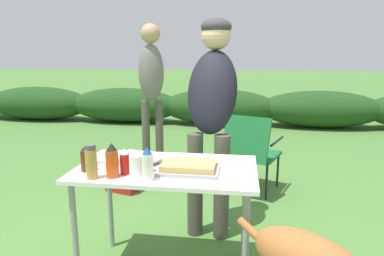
{
  "coord_description": "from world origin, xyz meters",
  "views": [
    {
      "loc": [
        0.44,
        -1.96,
        1.42
      ],
      "look_at": [
        0.09,
        0.46,
        0.89
      ],
      "focal_mm": 32.0,
      "sensor_mm": 36.0,
      "label": 1
    }
  ],
  "objects_px": {
    "folding_table": "(167,179)",
    "mixing_bowl": "(144,158)",
    "ketchup_bottle": "(125,162)",
    "standing_person_in_gray_fleece": "(212,102)",
    "spice_jar": "(91,162)",
    "cooler_box": "(130,171)",
    "hot_sauce_bottle": "(112,161)",
    "camp_chair_green_behind_table": "(251,149)",
    "beer_bottle": "(147,161)",
    "bbq_sauce_bottle": "(87,158)",
    "food_tray": "(189,167)",
    "plate_stack": "(109,158)",
    "paper_cup_stack": "(136,166)",
    "mayo_bottle": "(147,165)",
    "standing_person_in_red_jacket": "(151,80)"
  },
  "relations": [
    {
      "from": "folding_table",
      "to": "mixing_bowl",
      "type": "relative_size",
      "value": 4.73
    },
    {
      "from": "ketchup_bottle",
      "to": "standing_person_in_gray_fleece",
      "type": "relative_size",
      "value": 0.09
    },
    {
      "from": "spice_jar",
      "to": "mixing_bowl",
      "type": "bearing_deg",
      "value": 57.11
    },
    {
      "from": "mixing_bowl",
      "to": "cooler_box",
      "type": "bearing_deg",
      "value": 112.5
    },
    {
      "from": "hot_sauce_bottle",
      "to": "camp_chair_green_behind_table",
      "type": "distance_m",
      "value": 1.9
    },
    {
      "from": "cooler_box",
      "to": "beer_bottle",
      "type": "bearing_deg",
      "value": -142.04
    },
    {
      "from": "ketchup_bottle",
      "to": "standing_person_in_gray_fleece",
      "type": "distance_m",
      "value": 0.95
    },
    {
      "from": "camp_chair_green_behind_table",
      "to": "standing_person_in_gray_fleece",
      "type": "bearing_deg",
      "value": -91.8
    },
    {
      "from": "bbq_sauce_bottle",
      "to": "food_tray",
      "type": "bearing_deg",
      "value": 7.01
    },
    {
      "from": "plate_stack",
      "to": "paper_cup_stack",
      "type": "distance_m",
      "value": 0.38
    },
    {
      "from": "cooler_box",
      "to": "spice_jar",
      "type": "bearing_deg",
      "value": -152.26
    },
    {
      "from": "mayo_bottle",
      "to": "ketchup_bottle",
      "type": "relative_size",
      "value": 1.23
    },
    {
      "from": "ketchup_bottle",
      "to": "standing_person_in_red_jacket",
      "type": "distance_m",
      "value": 2.37
    },
    {
      "from": "mixing_bowl",
      "to": "cooler_box",
      "type": "xyz_separation_m",
      "value": [
        -0.57,
        1.39,
        -0.6
      ]
    },
    {
      "from": "standing_person_in_gray_fleece",
      "to": "mixing_bowl",
      "type": "bearing_deg",
      "value": -117.1
    },
    {
      "from": "paper_cup_stack",
      "to": "camp_chair_green_behind_table",
      "type": "height_order",
      "value": "paper_cup_stack"
    },
    {
      "from": "folding_table",
      "to": "standing_person_in_red_jacket",
      "type": "bearing_deg",
      "value": 106.93
    },
    {
      "from": "food_tray",
      "to": "mayo_bottle",
      "type": "distance_m",
      "value": 0.28
    },
    {
      "from": "ketchup_bottle",
      "to": "camp_chair_green_behind_table",
      "type": "distance_m",
      "value": 1.82
    },
    {
      "from": "spice_jar",
      "to": "standing_person_in_red_jacket",
      "type": "xyz_separation_m",
      "value": [
        -0.29,
        2.41,
        0.28
      ]
    },
    {
      "from": "plate_stack",
      "to": "mixing_bowl",
      "type": "distance_m",
      "value": 0.23
    },
    {
      "from": "folding_table",
      "to": "mixing_bowl",
      "type": "height_order",
      "value": "mixing_bowl"
    },
    {
      "from": "hot_sauce_bottle",
      "to": "cooler_box",
      "type": "relative_size",
      "value": 0.36
    },
    {
      "from": "bbq_sauce_bottle",
      "to": "mixing_bowl",
      "type": "bearing_deg",
      "value": 34.68
    },
    {
      "from": "spice_jar",
      "to": "bbq_sauce_bottle",
      "type": "bearing_deg",
      "value": 124.11
    },
    {
      "from": "folding_table",
      "to": "paper_cup_stack",
      "type": "relative_size",
      "value": 8.49
    },
    {
      "from": "ketchup_bottle",
      "to": "beer_bottle",
      "type": "distance_m",
      "value": 0.13
    },
    {
      "from": "mixing_bowl",
      "to": "standing_person_in_gray_fleece",
      "type": "bearing_deg",
      "value": 56.98
    },
    {
      "from": "paper_cup_stack",
      "to": "camp_chair_green_behind_table",
      "type": "relative_size",
      "value": 0.16
    },
    {
      "from": "plate_stack",
      "to": "standing_person_in_gray_fleece",
      "type": "height_order",
      "value": "standing_person_in_gray_fleece"
    },
    {
      "from": "food_tray",
      "to": "standing_person_in_red_jacket",
      "type": "bearing_deg",
      "value": 109.94
    },
    {
      "from": "hot_sauce_bottle",
      "to": "cooler_box",
      "type": "distance_m",
      "value": 1.86
    },
    {
      "from": "beer_bottle",
      "to": "mayo_bottle",
      "type": "bearing_deg",
      "value": -72.64
    },
    {
      "from": "bbq_sauce_bottle",
      "to": "standing_person_in_red_jacket",
      "type": "distance_m",
      "value": 2.32
    },
    {
      "from": "mixing_bowl",
      "to": "bbq_sauce_bottle",
      "type": "xyz_separation_m",
      "value": [
        -0.29,
        -0.2,
        0.05
      ]
    },
    {
      "from": "food_tray",
      "to": "plate_stack",
      "type": "bearing_deg",
      "value": 167.26
    },
    {
      "from": "food_tray",
      "to": "camp_chair_green_behind_table",
      "type": "xyz_separation_m",
      "value": [
        0.42,
        1.52,
        -0.3
      ]
    },
    {
      "from": "ketchup_bottle",
      "to": "beer_bottle",
      "type": "relative_size",
      "value": 1.09
    },
    {
      "from": "hot_sauce_bottle",
      "to": "cooler_box",
      "type": "bearing_deg",
      "value": 105.75
    },
    {
      "from": "food_tray",
      "to": "paper_cup_stack",
      "type": "xyz_separation_m",
      "value": [
        -0.27,
        -0.14,
        0.04
      ]
    },
    {
      "from": "camp_chair_green_behind_table",
      "to": "mixing_bowl",
      "type": "bearing_deg",
      "value": -96.24
    },
    {
      "from": "food_tray",
      "to": "mayo_bottle",
      "type": "relative_size",
      "value": 1.88
    },
    {
      "from": "mayo_bottle",
      "to": "ketchup_bottle",
      "type": "height_order",
      "value": "mayo_bottle"
    },
    {
      "from": "food_tray",
      "to": "hot_sauce_bottle",
      "type": "relative_size",
      "value": 1.79
    },
    {
      "from": "plate_stack",
      "to": "bbq_sauce_bottle",
      "type": "bearing_deg",
      "value": -106.42
    },
    {
      "from": "standing_person_in_gray_fleece",
      "to": "hot_sauce_bottle",
      "type": "bearing_deg",
      "value": -113.14
    },
    {
      "from": "camp_chair_green_behind_table",
      "to": "plate_stack",
      "type": "bearing_deg",
      "value": -103.19
    },
    {
      "from": "food_tray",
      "to": "plate_stack",
      "type": "relative_size",
      "value": 1.54
    },
    {
      "from": "paper_cup_stack",
      "to": "ketchup_bottle",
      "type": "relative_size",
      "value": 0.84
    },
    {
      "from": "mixing_bowl",
      "to": "standing_person_in_gray_fleece",
      "type": "height_order",
      "value": "standing_person_in_gray_fleece"
    }
  ]
}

